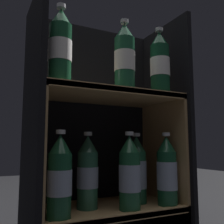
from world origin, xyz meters
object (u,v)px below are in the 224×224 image
at_px(bottle_upper_front_2, 160,64).
at_px(bottle_lower_back_1, 137,171).
at_px(bottle_lower_front_1, 130,174).
at_px(bottle_upper_front_1, 125,58).
at_px(bottle_lower_front_0, 60,178).
at_px(bottle_lower_front_2, 167,172).
at_px(bottle_lower_back_0, 88,173).
at_px(bottle_upper_front_0, 60,47).

relative_size(bottle_upper_front_2, bottle_lower_back_1, 1.00).
bearing_deg(bottle_lower_front_1, bottle_upper_front_2, 0.00).
relative_size(bottle_upper_front_1, bottle_upper_front_2, 1.00).
xyz_separation_m(bottle_lower_front_0, bottle_lower_front_2, (0.44, -0.00, -0.00)).
height_order(bottle_lower_front_2, bottle_lower_back_0, same).
bearing_deg(bottle_upper_front_2, bottle_upper_front_1, -180.00).
xyz_separation_m(bottle_upper_front_0, bottle_lower_front_2, (0.45, -0.00, -0.44)).
height_order(bottle_upper_front_1, bottle_lower_back_1, bottle_upper_front_1).
bearing_deg(bottle_lower_back_1, bottle_lower_front_1, -134.11).
bearing_deg(bottle_lower_front_0, bottle_lower_back_0, 33.93).
xyz_separation_m(bottle_upper_front_0, bottle_upper_front_1, (0.25, -0.00, -0.00)).
xyz_separation_m(bottle_upper_front_2, bottle_lower_back_0, (-0.28, 0.09, -0.44)).
bearing_deg(bottle_lower_front_2, bottle_lower_front_1, -180.00).
relative_size(bottle_lower_front_1, bottle_lower_back_0, 1.00).
xyz_separation_m(bottle_lower_front_0, bottle_lower_back_0, (0.13, 0.09, 0.00)).
height_order(bottle_upper_front_2, bottle_lower_front_1, bottle_upper_front_2).
xyz_separation_m(bottle_upper_front_1, bottle_lower_front_1, (0.02, -0.00, -0.44)).
bearing_deg(bottle_upper_front_1, bottle_lower_back_1, 40.32).
distance_m(bottle_lower_front_1, bottle_lower_front_2, 0.17).
distance_m(bottle_upper_front_1, bottle_lower_back_1, 0.46).
distance_m(bottle_lower_front_0, bottle_lower_back_1, 0.36).
distance_m(bottle_lower_front_0, bottle_lower_front_1, 0.26).
bearing_deg(bottle_upper_front_2, bottle_lower_back_1, 125.78).
xyz_separation_m(bottle_upper_front_1, bottle_lower_back_0, (-0.11, 0.09, -0.44)).
distance_m(bottle_upper_front_1, bottle_lower_front_0, 0.50).
bearing_deg(bottle_lower_front_0, bottle_upper_front_1, -0.00).
distance_m(bottle_lower_front_1, bottle_lower_back_0, 0.16).
relative_size(bottle_upper_front_1, bottle_lower_back_1, 1.00).
bearing_deg(bottle_lower_back_0, bottle_lower_back_1, 0.00).
bearing_deg(bottle_lower_back_0, bottle_lower_front_0, -146.07).
bearing_deg(bottle_lower_front_1, bottle_lower_back_1, 45.89).
relative_size(bottle_lower_front_0, bottle_lower_back_0, 1.00).
xyz_separation_m(bottle_upper_front_1, bottle_lower_front_0, (-0.25, 0.00, -0.44)).
relative_size(bottle_upper_front_0, bottle_lower_back_0, 1.00).
bearing_deg(bottle_upper_front_1, bottle_upper_front_0, 180.00).
distance_m(bottle_upper_front_0, bottle_upper_front_2, 0.42).
distance_m(bottle_upper_front_0, bottle_lower_front_2, 0.63).
distance_m(bottle_lower_front_1, bottle_lower_back_1, 0.12).
bearing_deg(bottle_upper_front_1, bottle_lower_front_0, 180.00).
bearing_deg(bottle_lower_back_1, bottle_lower_front_2, -45.89).
distance_m(bottle_upper_front_0, bottle_upper_front_1, 0.25).
xyz_separation_m(bottle_upper_front_0, bottle_lower_back_1, (0.36, 0.09, -0.44)).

